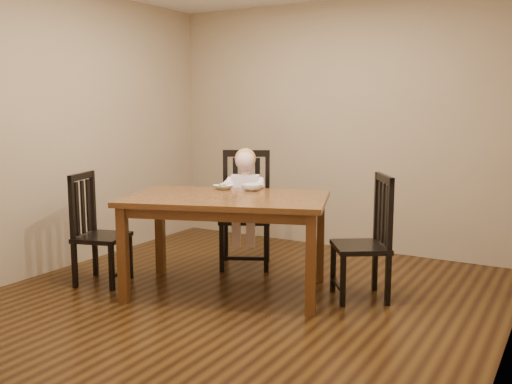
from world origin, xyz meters
The scene contains 9 objects.
room centered at (0.00, 0.00, 1.35)m, with size 4.01×4.01×2.71m.
dining_table centered at (-0.21, 0.04, 0.73)m, with size 1.89×1.48×0.83m.
chair_child centered at (-0.50, 0.83, 0.55)m, with size 0.65×0.64×1.14m.
chair_left centered at (-1.35, -0.33, 0.47)m, with size 0.52×0.53×0.99m.
chair_right centered at (0.87, 0.47, 0.49)m, with size 0.60×0.60×1.03m.
toddler centered at (-0.48, 0.78, 0.71)m, with size 0.36×0.45×0.62m, color white, non-canonical shape.
bowl_peas centered at (-0.44, 0.34, 0.85)m, with size 0.17×0.17×0.04m, color silver.
bowl_veg centered at (-0.18, 0.40, 0.86)m, with size 0.18×0.18×0.06m, color silver.
fork centered at (-0.47, 0.31, 0.87)m, with size 0.12×0.08×0.05m.
Camera 1 is at (2.35, -3.92, 1.58)m, focal length 40.00 mm.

